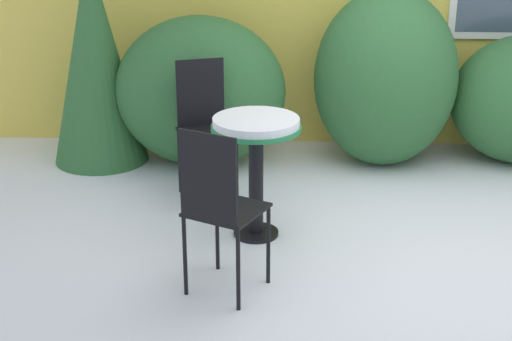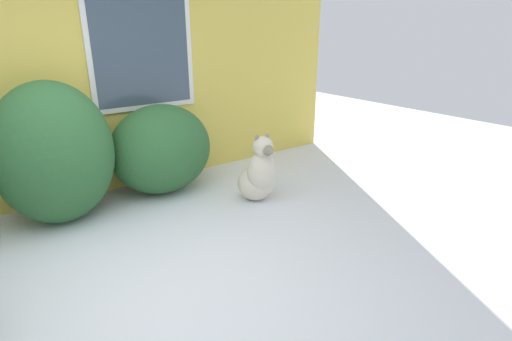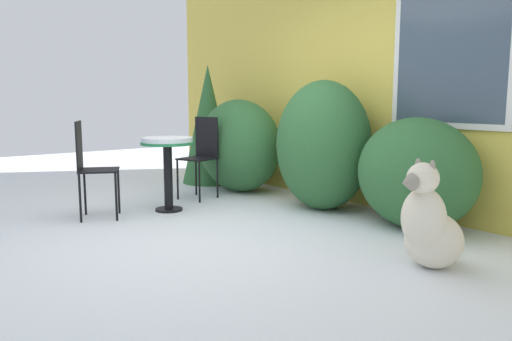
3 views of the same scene
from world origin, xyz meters
TOP-DOWN VIEW (x-y plane):
  - ground_plane at (0.00, 0.00)m, footprint 16.00×16.00m
  - shrub_left at (-1.63, 1.57)m, footprint 1.38×0.93m
  - shrub_middle at (-0.14, 1.66)m, footprint 1.16×0.96m
  - evergreen_bush at (-2.49, 1.63)m, footprint 0.78×0.78m
  - patio_table at (-1.12, 0.23)m, footprint 0.58×0.58m
  - patio_chair_near_table at (-1.53, 0.91)m, footprint 0.49×0.49m
  - patio_chair_far_side at (-1.29, -0.57)m, footprint 0.52×0.52m

SIDE VIEW (x-z plane):
  - ground_plane at x=0.00m, z-range 0.00..0.00m
  - patio_chair_near_table at x=-1.53m, z-range 0.06..1.08m
  - patio_chair_far_side at x=-1.29m, z-range 0.06..1.08m
  - shrub_left at x=-1.63m, z-range 0.00..1.24m
  - patio_table at x=-1.12m, z-range 0.24..1.07m
  - shrub_middle at x=-0.14m, z-range 0.00..1.45m
  - evergreen_bush at x=-2.49m, z-range 0.00..1.74m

